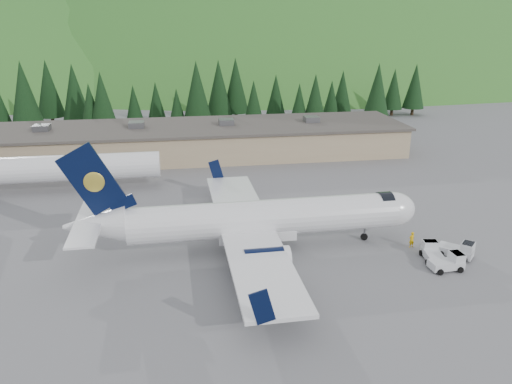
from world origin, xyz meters
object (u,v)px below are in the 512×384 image
object	(u,v)px
second_airliner	(55,168)
ramp_worker	(412,240)
baggage_tug_b	(459,250)
baggage_tug_a	(449,262)
terminal_building	(197,140)
airliner	(255,220)
baggage_tug_c	(432,252)

from	to	relation	value
second_airliner	ramp_worker	world-z (taller)	second_airliner
second_airliner	ramp_worker	distance (m)	46.75
second_airliner	baggage_tug_b	world-z (taller)	second_airliner
baggage_tug_a	terminal_building	size ratio (longest dim) A/B	0.04
terminal_building	second_airliner	bearing A→B (deg)	-141.22
baggage_tug_b	airliner	bearing A→B (deg)	-150.76
baggage_tug_a	baggage_tug_b	xyz separation A→B (m)	(2.25, 2.19, 0.05)
baggage_tug_b	baggage_tug_a	bearing A→B (deg)	-91.58
terminal_building	baggage_tug_c	bearing A→B (deg)	-64.36
second_airliner	ramp_worker	size ratio (longest dim) A/B	16.06
airliner	baggage_tug_b	size ratio (longest dim) A/B	10.14
second_airliner	baggage_tug_a	size ratio (longest dim) A/B	8.69
terminal_building	ramp_worker	bearing A→B (deg)	-63.71
second_airliner	baggage_tug_c	world-z (taller)	second_airliner
terminal_building	airliner	bearing A→B (deg)	-84.05
baggage_tug_a	terminal_building	xyz separation A→B (m)	(-21.24, 45.43, 1.88)
airliner	ramp_worker	bearing A→B (deg)	-8.95
airliner	second_airliner	distance (m)	32.48
airliner	baggage_tug_c	distance (m)	17.68
baggage_tug_c	terminal_building	world-z (taller)	terminal_building
terminal_building	ramp_worker	xyz separation A→B (m)	(19.93, -40.33, -1.77)
baggage_tug_b	ramp_worker	distance (m)	4.60
baggage_tug_b	baggage_tug_c	bearing A→B (deg)	-137.58
ramp_worker	baggage_tug_c	bearing A→B (deg)	91.33
second_airliner	baggage_tug_c	distance (m)	48.93
second_airliner	baggage_tug_b	size ratio (longest dim) A/B	7.82
baggage_tug_b	terminal_building	xyz separation A→B (m)	(-23.49, 43.23, 1.84)
airliner	baggage_tug_a	bearing A→B (deg)	-23.91
airliner	terminal_building	distance (m)	38.22
baggage_tug_c	terminal_building	bearing A→B (deg)	35.43
airliner	baggage_tug_a	world-z (taller)	airliner
ramp_worker	second_airliner	bearing A→B (deg)	-45.61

